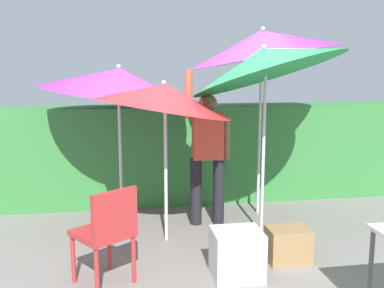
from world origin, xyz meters
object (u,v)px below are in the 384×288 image
object	(u,v)px
umbrella_rainbow	(164,97)
person_vendor	(208,149)
umbrella_navy	(119,82)
cooler_box	(237,254)
crate_cardboard	(288,245)
umbrella_orange	(265,62)
umbrella_yellow	(262,44)
chair_plastic	(107,230)

from	to	relation	value
umbrella_rainbow	person_vendor	size ratio (longest dim) A/B	1.00
umbrella_navy	cooler_box	bearing A→B (deg)	-58.78
umbrella_navy	person_vendor	bearing A→B (deg)	-15.10
cooler_box	crate_cardboard	distance (m)	0.64
umbrella_orange	umbrella_yellow	bearing A→B (deg)	74.00
chair_plastic	umbrella_yellow	bearing A→B (deg)	40.84
crate_cardboard	person_vendor	bearing A→B (deg)	116.20
umbrella_orange	umbrella_yellow	xyz separation A→B (m)	(0.20, 0.71, 0.23)
crate_cardboard	chair_plastic	bearing A→B (deg)	-173.38
chair_plastic	crate_cardboard	xyz separation A→B (m)	(1.75, 0.20, -0.34)
umbrella_rainbow	person_vendor	world-z (taller)	person_vendor
chair_plastic	crate_cardboard	world-z (taller)	chair_plastic
umbrella_rainbow	cooler_box	bearing A→B (deg)	-61.35
umbrella_orange	crate_cardboard	size ratio (longest dim) A/B	5.94
umbrella_rainbow	cooler_box	world-z (taller)	umbrella_rainbow
umbrella_orange	crate_cardboard	world-z (taller)	umbrella_orange
umbrella_yellow	cooler_box	size ratio (longest dim) A/B	5.68
umbrella_navy	person_vendor	distance (m)	1.34
cooler_box	umbrella_navy	bearing A→B (deg)	121.22
person_vendor	crate_cardboard	bearing A→B (deg)	-63.80
umbrella_yellow	chair_plastic	world-z (taller)	umbrella_yellow
cooler_box	umbrella_rainbow	bearing A→B (deg)	118.65
umbrella_yellow	crate_cardboard	world-z (taller)	umbrella_yellow
umbrella_rainbow	umbrella_yellow	xyz separation A→B (m)	(1.30, 0.67, 0.60)
umbrella_yellow	cooler_box	distance (m)	2.69
chair_plastic	cooler_box	distance (m)	1.19
umbrella_rainbow	umbrella_orange	size ratio (longest dim) A/B	0.76
cooler_box	crate_cardboard	size ratio (longest dim) A/B	1.08
umbrella_rainbow	crate_cardboard	distance (m)	1.98
umbrella_orange	umbrella_rainbow	bearing A→B (deg)	177.87
umbrella_navy	crate_cardboard	world-z (taller)	umbrella_navy
chair_plastic	cooler_box	xyz separation A→B (m)	(1.16, -0.03, -0.29)
crate_cardboard	umbrella_rainbow	bearing A→B (deg)	146.02
umbrella_yellow	umbrella_navy	bearing A→B (deg)	179.25
umbrella_rainbow	umbrella_yellow	world-z (taller)	umbrella_yellow
person_vendor	cooler_box	size ratio (longest dim) A/B	4.20
umbrella_rainbow	person_vendor	xyz separation A→B (m)	(0.56, 0.42, -0.66)
umbrella_orange	chair_plastic	world-z (taller)	umbrella_orange
umbrella_rainbow	umbrella_navy	world-z (taller)	umbrella_navy
umbrella_orange	umbrella_navy	world-z (taller)	umbrella_orange
umbrella_yellow	chair_plastic	size ratio (longest dim) A/B	2.86
umbrella_orange	umbrella_yellow	size ratio (longest dim) A/B	0.97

